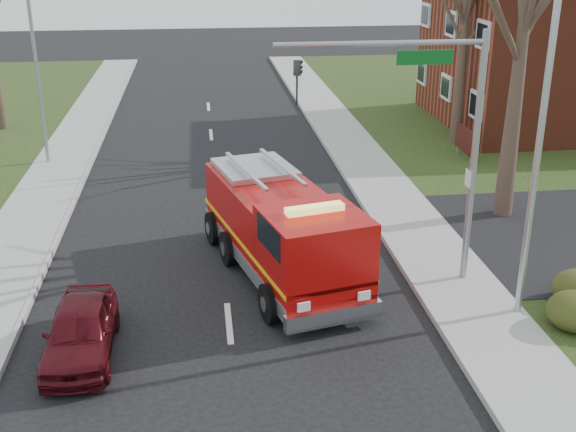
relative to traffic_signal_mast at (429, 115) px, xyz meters
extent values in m
plane|color=black|center=(-5.21, -1.50, -4.71)|extent=(120.00, 120.00, 0.00)
cube|color=#9C9B96|center=(0.99, -1.50, -4.63)|extent=(2.40, 80.00, 0.15)
cube|color=silver|center=(6.24, 16.50, -2.71)|extent=(0.12, 1.40, 1.20)
cube|color=#42120F|center=(5.29, 11.00, -3.81)|extent=(0.12, 2.00, 1.00)
cylinder|color=gray|center=(5.29, 10.20, -4.26)|extent=(0.08, 0.08, 0.90)
cylinder|color=gray|center=(5.29, 11.80, -4.26)|extent=(0.08, 0.08, 0.90)
cone|color=#3B2E23|center=(4.29, 4.50, 1.29)|extent=(0.64, 0.64, 12.00)
cone|color=#3B2E23|center=(5.79, 13.50, 0.54)|extent=(0.56, 0.56, 10.50)
cylinder|color=gray|center=(1.29, 0.00, -1.31)|extent=(0.18, 0.18, 6.80)
cylinder|color=gray|center=(-1.31, 0.00, 1.79)|extent=(5.20, 0.14, 0.14)
cube|color=#0C591E|center=(-0.21, 0.00, 1.44)|extent=(1.40, 0.06, 0.35)
imported|color=black|center=(-3.31, 0.00, 1.44)|extent=(0.22, 0.18, 1.10)
cylinder|color=#B7BABF|center=(1.99, -2.00, -0.51)|extent=(0.16, 0.16, 8.40)
cylinder|color=gray|center=(-12.01, 12.50, -1.21)|extent=(0.14, 0.14, 7.00)
cube|color=#A70907|center=(-3.88, 2.22, -3.29)|extent=(3.44, 5.17, 1.92)
cube|color=#A70907|center=(-3.05, -1.15, -3.16)|extent=(2.87, 2.87, 2.19)
cube|color=#B7BABF|center=(-3.62, 1.16, -4.07)|extent=(4.03, 7.48, 0.41)
cube|color=#E5B20C|center=(-3.62, 1.16, -3.57)|extent=(4.04, 7.48, 0.11)
cube|color=black|center=(-2.81, -2.12, -2.47)|extent=(2.03, 0.58, 0.78)
cube|color=#E5D866|center=(-3.05, -1.15, -1.93)|extent=(1.49, 0.66, 0.16)
cylinder|color=black|center=(-4.18, -1.52, -4.21)|extent=(0.55, 1.05, 1.00)
cylinder|color=black|center=(-1.88, -0.95, -4.21)|extent=(0.55, 1.05, 1.00)
cylinder|color=black|center=(-5.43, 3.53, -4.21)|extent=(0.55, 1.05, 1.00)
cylinder|color=black|center=(-3.12, 4.10, -4.21)|extent=(0.55, 1.05, 1.00)
imported|color=#460B12|center=(-8.58, -2.50, -4.08)|extent=(1.51, 3.70, 1.26)
camera|label=1|loc=(-5.68, -17.12, 4.23)|focal=45.00mm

